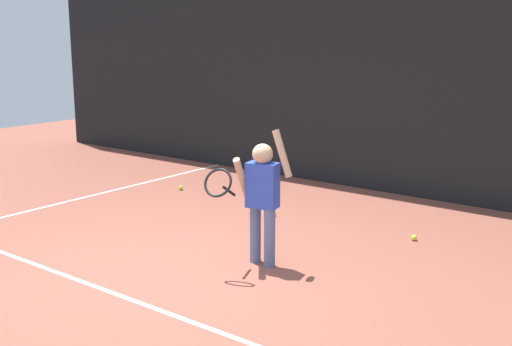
% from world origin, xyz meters
% --- Properties ---
extents(ground_plane, '(20.00, 20.00, 0.00)m').
position_xyz_m(ground_plane, '(0.00, 0.00, 0.00)').
color(ground_plane, brown).
extents(court_line_baseline, '(9.00, 0.05, 0.00)m').
position_xyz_m(court_line_baseline, '(0.00, -0.61, 0.00)').
color(court_line_baseline, white).
rests_on(court_line_baseline, ground).
extents(court_line_sideline, '(0.05, 9.00, 0.00)m').
position_xyz_m(court_line_sideline, '(-3.04, 1.00, 0.00)').
color(court_line_sideline, white).
rests_on(court_line_sideline, ground).
extents(back_fence_windscreen, '(13.90, 0.08, 3.30)m').
position_xyz_m(back_fence_windscreen, '(0.00, 4.21, 1.65)').
color(back_fence_windscreen, black).
rests_on(back_fence_windscreen, ground).
extents(fence_post_0, '(0.09, 0.09, 3.45)m').
position_xyz_m(fence_post_0, '(-6.80, 4.27, 1.72)').
color(fence_post_0, slate).
rests_on(fence_post_0, ground).
extents(fence_post_1, '(0.09, 0.09, 3.45)m').
position_xyz_m(fence_post_1, '(-2.27, 4.27, 1.72)').
color(fence_post_1, slate).
rests_on(fence_post_1, ground).
extents(tennis_player, '(0.63, 0.68, 1.35)m').
position_xyz_m(tennis_player, '(0.48, 0.75, 0.73)').
color(tennis_player, slate).
rests_on(tennis_player, ground).
extents(tennis_ball_3, '(0.07, 0.07, 0.07)m').
position_xyz_m(tennis_ball_3, '(1.37, 2.37, 0.03)').
color(tennis_ball_3, '#CCE033').
rests_on(tennis_ball_3, ground).
extents(tennis_ball_4, '(0.07, 0.07, 0.07)m').
position_xyz_m(tennis_ball_4, '(-2.29, 2.48, 0.03)').
color(tennis_ball_4, '#CCE033').
rests_on(tennis_ball_4, ground).
extents(tennis_ball_6, '(0.07, 0.07, 0.07)m').
position_xyz_m(tennis_ball_6, '(-0.41, 2.19, 0.03)').
color(tennis_ball_6, '#CCE033').
rests_on(tennis_ball_6, ground).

